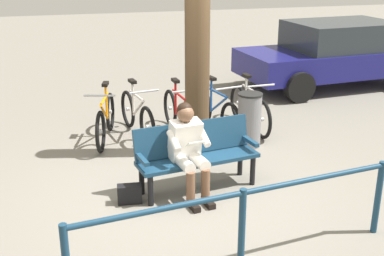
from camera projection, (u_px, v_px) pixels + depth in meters
The scene contains 13 objects.
ground_plane at pixel (181, 194), 6.44m from camera, with size 40.00×40.00×0.00m, color slate.
bench at pixel (196, 151), 6.48m from camera, with size 1.65×0.70×0.87m.
person_reading at pixel (188, 146), 6.21m from camera, with size 0.53×0.80×1.20m.
handbag at pixel (130, 194), 6.18m from camera, with size 0.30×0.14×0.24m, color black.
tree_trunk at pixel (197, 36), 7.19m from camera, with size 0.37×0.37×3.60m, color #4C3823.
litter_bin at pixel (249, 120), 7.87m from camera, with size 0.39×0.39×0.88m.
bicycle_silver at pixel (250, 109), 8.70m from camera, with size 0.48×1.68×0.94m.
bicycle_orange at pixel (216, 112), 8.54m from camera, with size 0.49×1.66×0.94m.
bicycle_red at pixel (179, 115), 8.38m from camera, with size 0.48×1.68×0.94m.
bicycle_blue at pixel (137, 116), 8.34m from camera, with size 0.48×1.67×0.94m.
bicycle_black at pixel (106, 119), 8.15m from camera, with size 0.59×1.64×0.94m.
railing_fence at pixel (242, 212), 4.77m from camera, with size 3.39×0.46×0.85m.
parked_car at pixel (335, 53), 11.33m from camera, with size 4.31×2.25×1.47m.
Camera 1 is at (1.44, 5.60, 2.97)m, focal length 46.65 mm.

